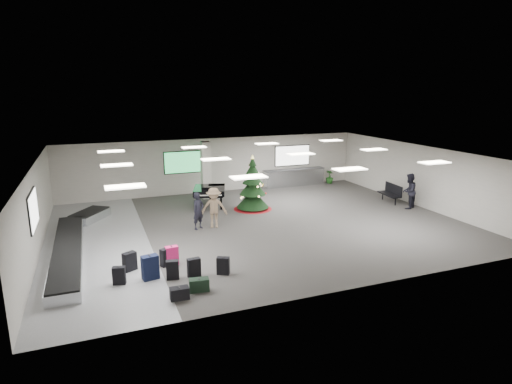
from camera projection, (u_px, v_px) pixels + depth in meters
name	position (u px, v px, depth m)	size (l,w,h in m)	color
ground	(260.00, 225.00, 19.48)	(18.00, 18.00, 0.00)	#373432
room_envelope	(246.00, 172.00, 19.40)	(18.02, 14.02, 3.21)	beige
baggage_carousel	(73.00, 243.00, 16.60)	(2.28, 9.71, 0.43)	silver
service_counter	(294.00, 177.00, 27.13)	(4.05, 0.65, 1.08)	silver
suitcase_0	(173.00, 270.00, 13.87)	(0.44, 0.29, 0.65)	black
suitcase_1	(194.00, 268.00, 14.01)	(0.44, 0.26, 0.67)	black
pink_suitcase	(172.00, 256.00, 14.97)	(0.45, 0.28, 0.70)	#D21B60
suitcase_3	(166.00, 257.00, 14.91)	(0.48, 0.41, 0.66)	black
navy_suitcase	(150.00, 267.00, 13.84)	(0.57, 0.40, 0.83)	black
suitcase_5	(119.00, 276.00, 13.50)	(0.43, 0.30, 0.60)	black
green_duffel	(199.00, 285.00, 13.07)	(0.63, 0.38, 0.42)	black
suitcase_7	(223.00, 266.00, 14.24)	(0.46, 0.39, 0.62)	black
suitcase_8	(130.00, 262.00, 14.51)	(0.51, 0.43, 0.67)	black
black_duffel	(180.00, 293.00, 12.57)	(0.56, 0.31, 0.38)	black
christmas_tree	(253.00, 191.00, 21.79)	(1.97, 1.97, 2.81)	maroon
grand_piano	(209.00, 191.00, 22.35)	(2.09, 2.41, 1.16)	black
bench	(391.00, 192.00, 23.19)	(0.71, 1.64, 1.01)	black
traveler_a	(198.00, 211.00, 18.72)	(0.60, 0.40, 1.66)	black
traveler_b	(214.00, 208.00, 18.92)	(1.17, 0.67, 1.81)	#8C7256
traveler_bench	(409.00, 191.00, 21.91)	(0.89, 0.70, 1.84)	black
potted_plant_left	(259.00, 187.00, 25.32)	(0.40, 0.32, 0.72)	#194215
potted_plant_right	(330.00, 177.00, 27.87)	(0.49, 0.49, 0.87)	#194215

